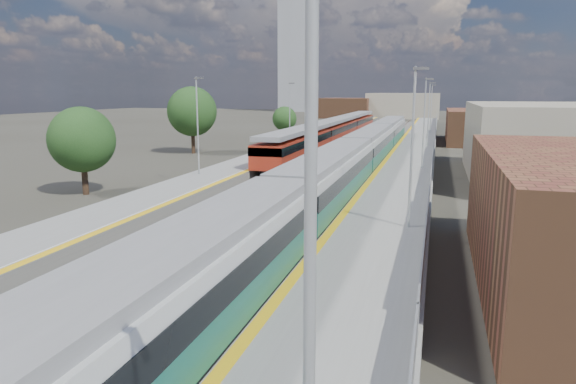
% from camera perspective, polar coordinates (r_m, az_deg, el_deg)
% --- Properties ---
extents(ground, '(320.00, 320.00, 0.00)m').
position_cam_1_polar(ground, '(53.55, 7.77, 3.05)').
color(ground, '#47443A').
rests_on(ground, ground).
extents(ballast_bed, '(10.50, 155.00, 0.06)m').
position_cam_1_polar(ballast_bed, '(56.35, 5.88, 3.52)').
color(ballast_bed, '#565451').
rests_on(ballast_bed, ground).
extents(tracks, '(8.96, 160.00, 0.17)m').
position_cam_1_polar(tracks, '(57.88, 6.77, 3.77)').
color(tracks, '#4C3323').
rests_on(tracks, ground).
extents(platform_right, '(4.70, 155.00, 8.52)m').
position_cam_1_polar(platform_right, '(55.44, 13.58, 3.67)').
color(platform_right, slate).
rests_on(platform_right, ground).
extents(platform_left, '(4.30, 155.00, 8.52)m').
position_cam_1_polar(platform_left, '(57.86, -0.76, 4.26)').
color(platform_left, slate).
rests_on(platform_left, ground).
extents(buildings, '(72.00, 185.50, 40.00)m').
position_cam_1_polar(buildings, '(143.45, 5.93, 12.35)').
color(buildings, brown).
rests_on(buildings, ground).
extents(green_train, '(2.86, 79.65, 3.15)m').
position_cam_1_polar(green_train, '(41.33, 7.45, 3.80)').
color(green_train, black).
rests_on(green_train, ground).
extents(red_train, '(2.92, 59.26, 3.69)m').
position_cam_1_polar(red_train, '(69.89, 5.28, 6.76)').
color(red_train, black).
rests_on(red_train, ground).
extents(tree_a, '(4.70, 4.70, 6.37)m').
position_cam_1_polar(tree_a, '(39.78, -21.92, 5.41)').
color(tree_a, '#382619').
rests_on(tree_a, ground).
extents(tree_b, '(5.92, 5.92, 8.03)m').
position_cam_1_polar(tree_b, '(63.28, -10.61, 8.78)').
color(tree_b, '#382619').
rests_on(tree_b, ground).
extents(tree_c, '(3.80, 3.80, 5.15)m').
position_cam_1_polar(tree_c, '(81.09, -0.39, 8.14)').
color(tree_c, '#382619').
rests_on(tree_c, ground).
extents(tree_d, '(4.08, 4.08, 5.53)m').
position_cam_1_polar(tree_d, '(67.03, 27.27, 6.51)').
color(tree_d, '#382619').
rests_on(tree_d, ground).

